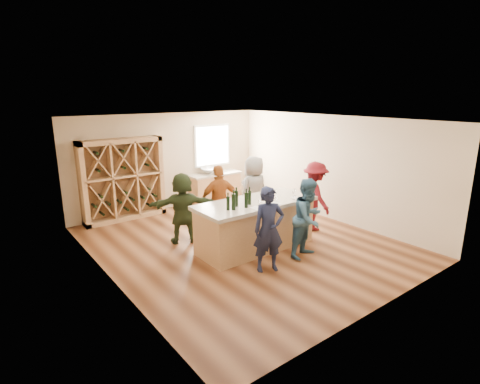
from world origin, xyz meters
TOP-DOWN VIEW (x-y plane):
  - floor at (0.00, 0.00)m, footprint 6.00×7.00m
  - ceiling at (0.00, 0.00)m, footprint 6.00×7.00m
  - wall_back at (0.00, 3.55)m, footprint 6.00×0.10m
  - wall_front at (0.00, -3.55)m, footprint 6.00×0.10m
  - wall_left at (-3.05, 0.00)m, footprint 0.10×7.00m
  - wall_right at (3.05, 0.00)m, footprint 0.10×7.00m
  - window_frame at (1.50, 3.47)m, footprint 1.30×0.06m
  - window_pane at (1.50, 3.44)m, footprint 1.18×0.01m
  - wine_rack at (-1.50, 3.27)m, footprint 2.20×0.45m
  - back_counter_base at (1.40, 3.20)m, footprint 1.60×0.58m
  - back_counter_top at (1.40, 3.20)m, footprint 1.70×0.62m
  - sink at (1.20, 3.20)m, footprint 0.54×0.54m
  - faucet at (1.20, 3.38)m, footprint 0.02×0.02m
  - tasting_counter_base at (0.06, -0.41)m, footprint 2.60×1.00m
  - tasting_counter_top at (0.06, -0.41)m, footprint 2.72×1.12m
  - wine_bottle_a at (-0.79, -0.56)m, footprint 0.07×0.07m
  - wine_bottle_b at (-0.69, -0.62)m, footprint 0.09×0.09m
  - wine_bottle_c at (-0.50, -0.46)m, footprint 0.09×0.09m
  - wine_bottle_d at (-0.39, -0.65)m, footprint 0.09×0.09m
  - wine_bottle_e at (-0.20, -0.52)m, footprint 0.09×0.09m
  - wine_glass_a at (-0.22, -0.87)m, footprint 0.08×0.08m
  - wine_glass_b at (0.23, -0.88)m, footprint 0.07×0.07m
  - wine_glass_c at (0.80, -0.82)m, footprint 0.09×0.09m
  - wine_glass_d at (0.52, -0.52)m, footprint 0.08×0.08m
  - wine_glass_e at (1.02, -0.64)m, footprint 0.07×0.07m
  - tasting_menu_a at (-0.24, -0.83)m, footprint 0.23×0.30m
  - tasting_menu_b at (0.27, -0.78)m, footprint 0.21×0.28m
  - tasting_menu_c at (0.94, -0.77)m, footprint 0.26×0.31m
  - person_near_left at (-0.44, -1.40)m, footprint 0.73×0.64m
  - person_near_right at (0.65, -1.41)m, footprint 0.89×0.60m
  - person_server at (2.00, -0.39)m, footprint 0.82×1.22m
  - person_far_mid at (-0.13, 0.70)m, footprint 1.10×0.72m
  - person_far_right at (0.99, 0.77)m, footprint 0.94×0.67m
  - person_far_left at (-1.03, 0.86)m, footprint 1.61×1.16m
  - wine_bottle_f at (0.11, -0.71)m, footprint 0.07×0.07m
  - wine_glass_f at (0.01, -0.21)m, footprint 0.07×0.07m

SIDE VIEW (x-z plane):
  - floor at x=0.00m, z-range -0.10..0.00m
  - back_counter_base at x=1.40m, z-range 0.00..0.86m
  - tasting_counter_base at x=0.06m, z-range 0.00..1.00m
  - person_far_left at x=-1.03m, z-range 0.00..1.64m
  - person_near_left at x=-0.44m, z-range 0.00..1.67m
  - person_near_right at x=0.65m, z-range 0.00..1.68m
  - person_far_mid at x=-0.13m, z-range 0.00..1.72m
  - person_server at x=2.00m, z-range 0.00..1.73m
  - back_counter_top at x=1.40m, z-range 0.86..0.92m
  - person_far_right at x=0.99m, z-range 0.00..1.81m
  - sink at x=1.20m, z-range 0.92..1.11m
  - tasting_counter_top at x=0.06m, z-range 1.00..1.08m
  - faucet at x=1.20m, z-range 0.92..1.22m
  - tasting_menu_a at x=-0.24m, z-range 1.08..1.08m
  - tasting_menu_b at x=0.27m, z-range 1.08..1.08m
  - tasting_menu_c at x=0.94m, z-range 1.08..1.08m
  - wine_rack at x=-1.50m, z-range 0.00..2.20m
  - wine_glass_b at x=0.23m, z-range 1.08..1.24m
  - wine_glass_e at x=1.02m, z-range 1.08..1.24m
  - wine_glass_a at x=-0.22m, z-range 1.08..1.25m
  - wine_glass_f at x=0.01m, z-range 1.08..1.26m
  - wine_glass_c at x=0.80m, z-range 1.08..1.26m
  - wine_glass_d at x=0.52m, z-range 1.08..1.28m
  - wine_bottle_a at x=-0.79m, z-range 1.08..1.36m
  - wine_bottle_f at x=0.11m, z-range 1.08..1.38m
  - wine_bottle_e at x=-0.20m, z-range 1.08..1.38m
  - wine_bottle_d at x=-0.39m, z-range 1.08..1.40m
  - wine_bottle_b at x=-0.69m, z-range 1.08..1.41m
  - wine_bottle_c at x=-0.50m, z-range 1.08..1.41m
  - wall_back at x=0.00m, z-range 0.00..2.80m
  - wall_front at x=0.00m, z-range 0.00..2.80m
  - wall_left at x=-3.05m, z-range 0.00..2.80m
  - wall_right at x=3.05m, z-range 0.00..2.80m
  - window_frame at x=1.50m, z-range 1.10..2.40m
  - window_pane at x=1.50m, z-range 1.16..2.34m
  - ceiling at x=0.00m, z-range 2.80..2.90m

